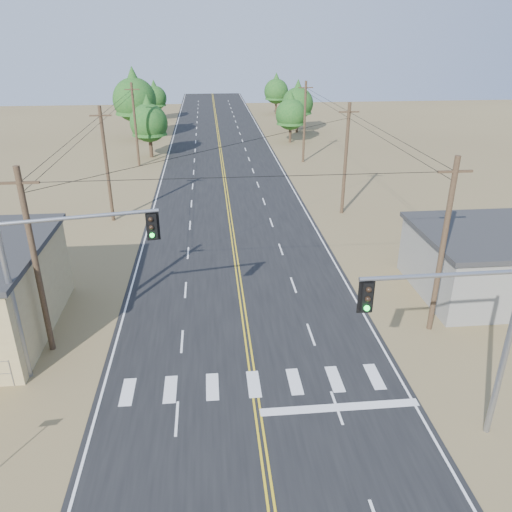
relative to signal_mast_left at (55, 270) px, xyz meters
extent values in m
cube|color=black|center=(8.99, 19.91, -5.58)|extent=(15.00, 200.00, 0.02)
cylinder|color=gray|center=(-2.51, -1.09, -4.84)|extent=(0.06, 0.06, 1.50)
cylinder|color=#4C3826|center=(-1.51, 1.91, -0.59)|extent=(0.30, 0.30, 10.00)
cube|color=#4C3826|center=(-1.51, 1.91, 3.61)|extent=(1.80, 0.12, 0.12)
cylinder|color=#4C3826|center=(-1.51, 21.91, -0.59)|extent=(0.30, 0.30, 10.00)
cube|color=#4C3826|center=(-1.51, 21.91, 3.61)|extent=(1.80, 0.12, 0.12)
cylinder|color=#4C3826|center=(-1.51, 41.91, -0.59)|extent=(0.30, 0.30, 10.00)
cube|color=#4C3826|center=(-1.51, 41.91, 3.61)|extent=(1.80, 0.12, 0.12)
cylinder|color=#4C3826|center=(19.49, 1.91, -0.59)|extent=(0.30, 0.30, 10.00)
cube|color=#4C3826|center=(19.49, 1.91, 3.61)|extent=(1.80, 0.12, 0.12)
cylinder|color=#4C3826|center=(19.49, 21.91, -0.59)|extent=(0.30, 0.30, 10.00)
cube|color=#4C3826|center=(19.49, 21.91, 3.61)|extent=(1.80, 0.12, 0.12)
cylinder|color=#4C3826|center=(19.49, 41.91, -0.59)|extent=(0.30, 0.30, 10.00)
cube|color=#4C3826|center=(19.49, 41.91, 3.61)|extent=(1.80, 0.12, 0.12)
cylinder|color=gray|center=(-2.01, -0.34, -1.64)|extent=(0.27, 0.27, 7.90)
cylinder|color=gray|center=(1.41, 0.25, 2.42)|extent=(6.88, 1.37, 0.18)
cube|color=black|center=(4.50, 0.79, 1.69)|extent=(0.45, 0.40, 1.24)
sphere|color=black|center=(4.47, 0.59, 2.08)|extent=(0.23, 0.23, 0.23)
sphere|color=black|center=(4.47, 0.59, 1.69)|extent=(0.23, 0.23, 0.23)
sphere|color=#0CE533|center=(4.47, 0.59, 1.29)|extent=(0.23, 0.23, 0.23)
cylinder|color=gray|center=(18.61, -6.09, -1.84)|extent=(0.26, 0.26, 7.51)
cylinder|color=gray|center=(15.49, -6.13, 2.03)|extent=(6.26, 0.25, 0.17)
cube|color=black|center=(12.68, -6.16, 1.33)|extent=(0.38, 0.33, 1.18)
sphere|color=black|center=(12.68, -6.36, 1.70)|extent=(0.21, 0.21, 0.21)
sphere|color=black|center=(12.68, -6.36, 1.33)|extent=(0.21, 0.21, 0.21)
sphere|color=#0CE533|center=(12.68, -6.36, 0.95)|extent=(0.21, 0.21, 0.21)
cylinder|color=#3F2D1E|center=(-0.38, 46.44, -4.11)|extent=(0.49, 0.49, 2.96)
cone|color=#164E19|center=(-0.38, 46.44, 0.00)|extent=(4.60, 4.60, 5.26)
sphere|color=#164E19|center=(-0.38, 46.44, -1.07)|extent=(4.93, 4.93, 4.93)
cylinder|color=#3F2D1E|center=(-3.57, 58.63, -3.63)|extent=(0.48, 0.48, 3.91)
cone|color=#164E19|center=(-3.57, 58.63, 1.80)|extent=(6.09, 6.09, 6.96)
sphere|color=#164E19|center=(-3.57, 58.63, 0.39)|extent=(6.52, 6.52, 6.52)
cylinder|color=#3F2D1E|center=(-2.33, 77.18, -4.27)|extent=(0.45, 0.45, 2.65)
cone|color=#164E19|center=(-2.33, 77.18, -0.58)|extent=(4.12, 4.12, 4.71)
sphere|color=#164E19|center=(-2.33, 77.18, -1.54)|extent=(4.42, 4.42, 4.42)
cylinder|color=#3F2D1E|center=(19.74, 54.26, -4.23)|extent=(0.39, 0.39, 2.72)
cone|color=#164E19|center=(19.74, 54.26, -0.45)|extent=(4.23, 4.23, 4.84)
sphere|color=#164E19|center=(19.74, 54.26, -1.44)|extent=(4.53, 4.53, 4.53)
cylinder|color=#3F2D1E|center=(22.17, 62.31, -4.06)|extent=(0.50, 0.50, 3.06)
cone|color=#164E19|center=(22.17, 62.31, 0.19)|extent=(4.76, 4.76, 5.44)
sphere|color=#164E19|center=(22.17, 62.31, -0.92)|extent=(5.10, 5.10, 5.10)
cylinder|color=#3F2D1E|center=(21.33, 82.49, -4.14)|extent=(0.40, 0.40, 2.90)
cone|color=#164E19|center=(21.33, 82.49, -0.11)|extent=(4.52, 4.52, 5.16)
sphere|color=#164E19|center=(21.33, 82.49, -1.16)|extent=(4.84, 4.84, 4.84)
camera|label=1|loc=(7.23, -21.40, 10.04)|focal=35.00mm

